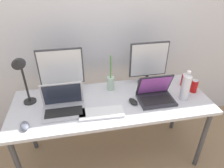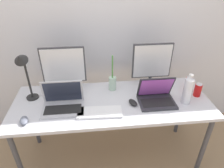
# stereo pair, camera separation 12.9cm
# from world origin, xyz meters

# --- Properties ---
(ground_plane) EXTENTS (16.00, 16.00, 0.00)m
(ground_plane) POSITION_xyz_m (0.00, 0.00, 0.00)
(ground_plane) COLOR #9E7F5B
(wall_back) EXTENTS (7.00, 0.08, 2.60)m
(wall_back) POSITION_xyz_m (0.00, 0.59, 1.30)
(wall_back) COLOR silver
(wall_back) RESTS_ON ground
(work_desk) EXTENTS (1.79, 0.68, 0.74)m
(work_desk) POSITION_xyz_m (0.00, 0.00, 0.68)
(work_desk) COLOR #424247
(work_desk) RESTS_ON ground
(monitor_left) EXTENTS (0.40, 0.21, 0.44)m
(monitor_left) POSITION_xyz_m (-0.43, 0.23, 0.97)
(monitor_left) COLOR #38383D
(monitor_left) RESTS_ON work_desk
(monitor_center) EXTENTS (0.38, 0.19, 0.45)m
(monitor_center) POSITION_xyz_m (0.41, 0.24, 0.98)
(monitor_center) COLOR #38383D
(monitor_center) RESTS_ON work_desk
(laptop_silver) EXTENTS (0.35, 0.23, 0.24)m
(laptop_silver) POSITION_xyz_m (-0.43, -0.05, 0.80)
(laptop_silver) COLOR #B7B7BC
(laptop_silver) RESTS_ON work_desk
(laptop_secondary) EXTENTS (0.32, 0.23, 0.24)m
(laptop_secondary) POSITION_xyz_m (0.39, -0.05, 0.80)
(laptop_secondary) COLOR #2D2D33
(laptop_secondary) RESTS_ON work_desk
(keyboard_main) EXTENTS (0.38, 0.17, 0.02)m
(keyboard_main) POSITION_xyz_m (-0.12, -0.16, 0.75)
(keyboard_main) COLOR white
(keyboard_main) RESTS_ON work_desk
(mouse_by_keyboard) EXTENTS (0.09, 0.12, 0.03)m
(mouse_by_keyboard) POSITION_xyz_m (0.18, -0.07, 0.76)
(mouse_by_keyboard) COLOR black
(mouse_by_keyboard) RESTS_ON work_desk
(mouse_by_laptop) EXTENTS (0.09, 0.12, 0.04)m
(mouse_by_laptop) POSITION_xyz_m (-0.72, -0.21, 0.76)
(mouse_by_laptop) COLOR slate
(mouse_by_laptop) RESTS_ON work_desk
(water_bottle) EXTENTS (0.08, 0.08, 0.29)m
(water_bottle) POSITION_xyz_m (0.65, -0.09, 0.87)
(water_bottle) COLOR silver
(water_bottle) RESTS_ON work_desk
(soda_can_near_keyboard) EXTENTS (0.07, 0.07, 0.13)m
(soda_can_near_keyboard) POSITION_xyz_m (0.81, 0.00, 0.80)
(soda_can_near_keyboard) COLOR red
(soda_can_near_keyboard) RESTS_ON work_desk
(soda_can_by_laptop) EXTENTS (0.07, 0.07, 0.13)m
(soda_can_by_laptop) POSITION_xyz_m (0.78, 0.13, 0.80)
(soda_can_by_laptop) COLOR red
(soda_can_by_laptop) RESTS_ON work_desk
(bamboo_vase) EXTENTS (0.07, 0.07, 0.36)m
(bamboo_vase) POSITION_xyz_m (0.03, 0.20, 0.82)
(bamboo_vase) COLOR #B2D1B7
(bamboo_vase) RESTS_ON work_desk
(desk_lamp) EXTENTS (0.11, 0.18, 0.48)m
(desk_lamp) POSITION_xyz_m (-0.73, 0.08, 1.07)
(desk_lamp) COLOR black
(desk_lamp) RESTS_ON work_desk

